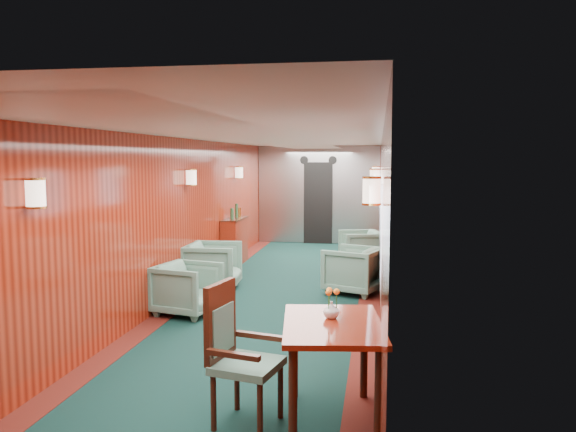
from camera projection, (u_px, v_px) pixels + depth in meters
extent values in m
plane|color=black|center=(275.00, 303.00, 8.13)|extent=(12.00, 12.00, 0.00)
cube|color=white|center=(274.00, 140.00, 7.89)|extent=(3.00, 12.00, 0.10)
cube|color=white|center=(274.00, 139.00, 7.89)|extent=(1.20, 12.00, 0.06)
cube|color=maroon|center=(319.00, 195.00, 13.90)|extent=(3.00, 0.10, 2.40)
cube|color=maroon|center=(174.00, 219.00, 8.25)|extent=(0.10, 12.00, 2.40)
cube|color=maroon|center=(381.00, 223.00, 7.77)|extent=(0.10, 12.00, 2.40)
cube|color=#43120D|center=(186.00, 299.00, 8.35)|extent=(0.30, 12.00, 0.01)
cube|color=#43120D|center=(369.00, 307.00, 7.92)|extent=(0.30, 12.00, 0.01)
cube|color=#A0A3A7|center=(318.00, 195.00, 13.82)|extent=(2.98, 0.12, 2.38)
cube|color=black|center=(318.00, 203.00, 13.77)|extent=(0.70, 0.06, 2.00)
cylinder|color=black|center=(304.00, 160.00, 13.72)|extent=(0.20, 0.04, 0.20)
cylinder|color=black|center=(333.00, 160.00, 13.61)|extent=(0.20, 0.04, 0.20)
cube|color=silver|center=(381.00, 242.00, 4.31)|extent=(0.02, 1.10, 0.80)
cube|color=slate|center=(380.00, 242.00, 4.31)|extent=(0.01, 0.96, 0.66)
cube|color=silver|center=(381.00, 212.00, 6.77)|extent=(0.02, 1.10, 0.80)
cube|color=slate|center=(380.00, 212.00, 6.77)|extent=(0.01, 0.96, 0.66)
cube|color=silver|center=(380.00, 198.00, 9.22)|extent=(0.02, 1.10, 0.80)
cube|color=slate|center=(380.00, 198.00, 9.22)|extent=(0.01, 0.96, 0.66)
cube|color=silver|center=(380.00, 189.00, 11.68)|extent=(0.02, 1.10, 0.80)
cube|color=slate|center=(380.00, 189.00, 11.68)|extent=(0.01, 0.96, 0.66)
cylinder|color=beige|center=(36.00, 193.00, 4.73)|extent=(0.16, 0.16, 0.24)
cylinder|color=#B88834|center=(36.00, 207.00, 4.75)|extent=(0.17, 0.17, 0.02)
cylinder|color=beige|center=(372.00, 191.00, 5.08)|extent=(0.16, 0.16, 0.24)
cylinder|color=#B88834|center=(371.00, 204.00, 5.09)|extent=(0.17, 0.17, 0.02)
cylinder|color=beige|center=(191.00, 177.00, 8.66)|extent=(0.16, 0.16, 0.24)
cylinder|color=#B88834|center=(191.00, 185.00, 8.67)|extent=(0.17, 0.17, 0.02)
cylinder|color=beige|center=(375.00, 177.00, 9.00)|extent=(0.16, 0.16, 0.24)
cylinder|color=#B88834|center=(375.00, 184.00, 9.02)|extent=(0.17, 0.17, 0.02)
cylinder|color=beige|center=(239.00, 173.00, 11.61)|extent=(0.16, 0.16, 0.24)
cylinder|color=#B88834|center=(239.00, 178.00, 11.62)|extent=(0.17, 0.17, 0.02)
cylinder|color=beige|center=(376.00, 172.00, 11.95)|extent=(0.16, 0.16, 0.24)
cylinder|color=#B88834|center=(376.00, 178.00, 11.96)|extent=(0.17, 0.17, 0.02)
cube|color=maroon|center=(333.00, 325.00, 4.39)|extent=(0.90, 1.18, 0.04)
cylinder|color=#39170D|center=(293.00, 400.00, 3.97)|extent=(0.07, 0.07, 0.77)
cylinder|color=#39170D|center=(379.00, 401.00, 3.96)|extent=(0.07, 0.07, 0.77)
cylinder|color=#39170D|center=(294.00, 355.00, 4.90)|extent=(0.07, 0.07, 0.77)
cylinder|color=#39170D|center=(364.00, 355.00, 4.89)|extent=(0.07, 0.07, 0.77)
cube|color=#214E45|center=(248.00, 366.00, 4.39)|extent=(0.57, 0.57, 0.06)
cube|color=#39170D|center=(220.00, 321.00, 4.45)|extent=(0.15, 0.44, 0.62)
cube|color=#214E45|center=(223.00, 329.00, 4.44)|extent=(0.09, 0.33, 0.37)
cube|color=#39170D|center=(233.00, 355.00, 4.15)|extent=(0.44, 0.15, 0.04)
cube|color=#39170D|center=(260.00, 336.00, 4.59)|extent=(0.44, 0.15, 0.04)
cylinder|color=#39170D|center=(213.00, 403.00, 4.31)|extent=(0.05, 0.05, 0.45)
cylinder|color=#39170D|center=(260.00, 411.00, 4.16)|extent=(0.05, 0.05, 0.45)
cylinder|color=#39170D|center=(237.00, 384.00, 4.67)|extent=(0.05, 0.05, 0.45)
cylinder|color=#39170D|center=(280.00, 391.00, 4.53)|extent=(0.05, 0.05, 0.45)
cube|color=maroon|center=(235.00, 241.00, 11.11)|extent=(0.30, 1.01, 0.91)
cube|color=#39170D|center=(235.00, 219.00, 11.06)|extent=(0.32, 1.03, 0.02)
cylinder|color=#23472A|center=(232.00, 214.00, 10.80)|extent=(0.07, 0.07, 0.22)
cylinder|color=#23472A|center=(237.00, 211.00, 11.15)|extent=(0.06, 0.06, 0.28)
cylinder|color=#B88834|center=(239.00, 212.00, 11.35)|extent=(0.08, 0.08, 0.18)
imported|color=beige|center=(331.00, 310.00, 4.50)|extent=(0.15, 0.15, 0.14)
imported|color=#214E45|center=(188.00, 289.00, 7.54)|extent=(0.91, 0.89, 0.69)
imported|color=#214E45|center=(213.00, 266.00, 8.93)|extent=(0.89, 0.87, 0.76)
imported|color=#214E45|center=(353.00, 270.00, 8.72)|extent=(1.03, 1.01, 0.73)
imported|color=#214E45|center=(360.00, 248.00, 10.97)|extent=(0.94, 0.92, 0.69)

